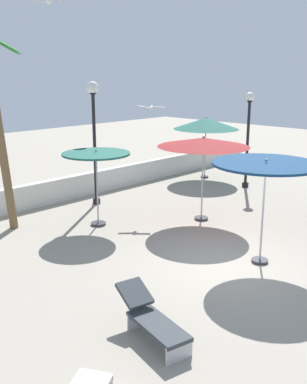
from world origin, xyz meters
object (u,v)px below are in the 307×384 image
lamp_post_0 (94,124)px  lounge_chair_1 (152,318)px  seagull_1 (151,107)px  patio_umbrella_0 (266,168)px  patio_umbrella_2 (96,159)px  seagull_0 (48,1)px  lamp_post_1 (248,130)px  patio_umbrella_4 (203,143)px  patio_umbrella_3 (206,123)px

lamp_post_0 → lounge_chair_1: size_ratio=2.35×
lamp_post_0 → seagull_1: size_ratio=5.26×
patio_umbrella_0 → lamp_post_0: 7.37m
patio_umbrella_2 → seagull_0: bearing=144.0°
lamp_post_0 → lamp_post_1: lamp_post_0 is taller
patio_umbrella_0 → seagull_1: bearing=72.1°
patio_umbrella_4 → lamp_post_1: (4.84, 1.38, -0.14)m
patio_umbrella_2 → patio_umbrella_3: (7.82, 1.68, 0.36)m
lamp_post_1 → seagull_0: bearing=170.8°
patio_umbrella_4 → patio_umbrella_0: bearing=-117.8°
seagull_0 → patio_umbrella_3: bearing=6.3°
patio_umbrella_3 → seagull_1: (-4.91, -1.28, 1.06)m
lounge_chair_1 → seagull_1: bearing=44.2°
patio_umbrella_3 → patio_umbrella_4: 6.28m
patio_umbrella_4 → lamp_post_1: lamp_post_1 is taller
patio_umbrella_4 → seagull_1: bearing=87.0°
patio_umbrella_3 → lamp_post_1: size_ratio=0.75×
patio_umbrella_0 → patio_umbrella_2: patio_umbrella_0 is taller
patio_umbrella_4 → seagull_0: 6.25m
patio_umbrella_0 → lamp_post_0: size_ratio=0.61×
lamp_post_1 → patio_umbrella_4: bearing=-164.0°
patio_umbrella_3 → lounge_chair_1: bearing=-146.6°
patio_umbrella_0 → seagull_1: seagull_1 is taller
seagull_0 → patio_umbrella_2: bearing=-36.0°
seagull_0 → lounge_chair_1: bearing=-110.8°
patio_umbrella_4 → patio_umbrella_3: bearing=36.7°
patio_umbrella_3 → lamp_post_0: (-6.30, 0.28, 0.48)m
patio_umbrella_4 → seagull_1: (0.13, 2.48, 0.99)m
patio_umbrella_0 → patio_umbrella_4: size_ratio=0.92×
lounge_chair_1 → patio_umbrella_0: bearing=4.6°
patio_umbrella_4 → seagull_0: seagull_0 is taller
lamp_post_1 → patio_umbrella_0: bearing=-144.5°
patio_umbrella_2 → lamp_post_0: size_ratio=0.55×
patio_umbrella_2 → seagull_1: (2.91, 0.40, 1.42)m
patio_umbrella_0 → seagull_1: 6.17m
patio_umbrella_3 → seagull_0: (-8.79, -0.97, 4.24)m
seagull_0 → patio_umbrella_4: bearing=-36.6°
patio_umbrella_2 → seagull_1: size_ratio=2.90×
patio_umbrella_4 → seagull_0: bearing=143.4°
patio_umbrella_3 → lamp_post_0: 6.32m
patio_umbrella_0 → patio_umbrella_4: bearing=62.2°
lamp_post_0 → seagull_0: seagull_0 is taller
patio_umbrella_4 → lamp_post_0: 4.25m
patio_umbrella_3 → seagull_1: size_ratio=3.51×
patio_umbrella_0 → patio_umbrella_2: 5.49m
patio_umbrella_2 → patio_umbrella_3: 8.00m
patio_umbrella_2 → seagull_0: 4.75m
patio_umbrella_2 → patio_umbrella_3: bearing=12.1°
seagull_0 → seagull_1: 5.02m
lamp_post_0 → seagull_1: (1.39, -1.55, 0.59)m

